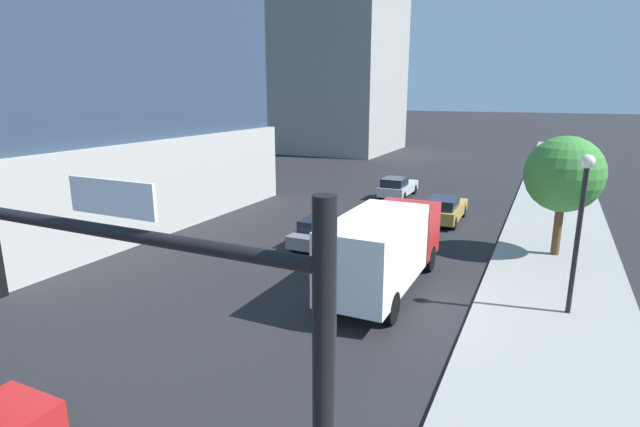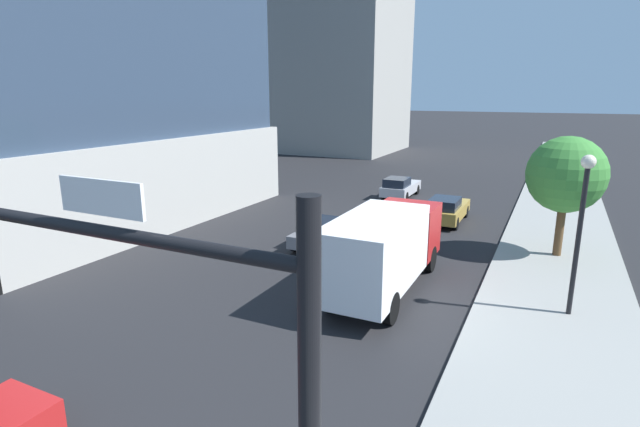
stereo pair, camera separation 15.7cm
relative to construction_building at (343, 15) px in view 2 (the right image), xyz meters
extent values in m
cube|color=gray|center=(25.68, -38.19, -16.32)|extent=(5.16, 120.00, 0.15)
cube|color=#B2AFA8|center=(-1.61, -38.24, -13.93)|extent=(17.64, 20.12, 4.92)
cube|color=#9E9B93|center=(-0.02, 0.02, -1.39)|extent=(13.59, 14.74, 30.01)
cylinder|color=black|center=(20.26, -54.89, -10.45)|extent=(6.48, 0.14, 0.14)
cube|color=white|center=(21.23, -54.89, -10.10)|extent=(1.10, 0.04, 0.36)
cylinder|color=black|center=(26.06, -41.11, -13.80)|extent=(0.16, 0.16, 4.88)
sphere|color=silver|center=(26.06, -41.11, -11.18)|extent=(0.44, 0.44, 0.44)
cylinder|color=brown|center=(25.62, -34.63, -15.03)|extent=(0.36, 0.36, 2.42)
sphere|color=#387F33|center=(25.62, -34.63, -12.57)|extent=(3.33, 3.33, 3.33)
cube|color=#B7B7BC|center=(15.39, -24.85, -15.77)|extent=(1.78, 4.28, 0.64)
cube|color=#19212D|center=(15.39, -25.86, -15.16)|extent=(1.50, 1.88, 0.58)
cylinder|color=black|center=(14.60, -23.39, -16.04)|extent=(0.22, 0.69, 0.69)
cylinder|color=black|center=(16.17, -23.39, -16.04)|extent=(0.22, 0.69, 0.69)
cylinder|color=black|center=(14.60, -26.30, -16.04)|extent=(0.22, 0.69, 0.69)
cylinder|color=black|center=(16.17, -26.30, -16.04)|extent=(0.22, 0.69, 0.69)
cube|color=slate|center=(15.39, -37.61, -15.79)|extent=(1.88, 4.08, 0.59)
cube|color=#19212D|center=(15.39, -37.91, -15.24)|extent=(1.58, 1.79, 0.52)
cylinder|color=black|center=(14.56, -36.22, -16.04)|extent=(0.22, 0.70, 0.70)
cylinder|color=black|center=(16.22, -36.22, -16.04)|extent=(0.22, 0.70, 0.70)
cylinder|color=black|center=(14.56, -39.00, -16.04)|extent=(0.22, 0.70, 0.70)
cylinder|color=black|center=(16.22, -39.00, -16.04)|extent=(0.22, 0.70, 0.70)
cube|color=#AD8938|center=(19.82, -30.37, -15.75)|extent=(1.80, 4.53, 0.69)
cube|color=#19212D|center=(19.82, -31.25, -15.12)|extent=(1.51, 2.08, 0.56)
cylinder|color=black|center=(19.02, -28.83, -16.04)|extent=(0.22, 0.70, 0.70)
cylinder|color=black|center=(20.61, -28.83, -16.04)|extent=(0.22, 0.70, 0.70)
cylinder|color=black|center=(19.02, -31.91, -16.04)|extent=(0.22, 0.70, 0.70)
cylinder|color=black|center=(20.61, -31.91, -16.04)|extent=(0.22, 0.70, 0.70)
cube|color=#B21E1E|center=(19.82, -38.79, -14.69)|extent=(2.39, 2.17, 2.12)
cube|color=white|center=(19.82, -42.74, -14.51)|extent=(2.39, 5.43, 2.48)
cylinder|color=black|center=(18.76, -38.79, -15.85)|extent=(0.30, 1.08, 1.08)
cylinder|color=black|center=(20.87, -38.79, -15.85)|extent=(0.30, 1.08, 1.08)
cylinder|color=black|center=(18.76, -44.10, -15.85)|extent=(0.30, 1.08, 1.08)
cylinder|color=black|center=(20.87, -44.10, -15.85)|extent=(0.30, 1.08, 1.08)
camera|label=1|loc=(25.03, -58.18, -9.11)|focal=27.37mm
camera|label=2|loc=(25.17, -58.11, -9.11)|focal=27.37mm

